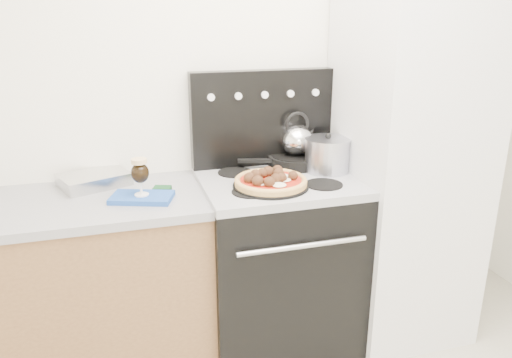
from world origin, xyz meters
name	(u,v)px	position (x,y,z in m)	size (l,w,h in m)	color
room_shell	(346,167)	(0.00, 0.29, 1.25)	(3.52, 3.01, 2.52)	beige
base_cabinet	(53,296)	(-1.02, 1.20, 0.43)	(1.45, 0.60, 0.86)	brown
countertop	(40,208)	(-1.02, 1.20, 0.88)	(1.48, 0.63, 0.04)	#96969C
stove_body	(277,265)	(0.08, 1.18, 0.44)	(0.76, 0.65, 0.88)	black
cooktop	(278,183)	(0.08, 1.18, 0.90)	(0.76, 0.65, 0.04)	#ADADB2
backguard	(262,118)	(0.08, 1.45, 1.17)	(0.76, 0.08, 0.50)	black
fridge	(406,163)	(0.78, 1.15, 0.95)	(0.64, 0.68, 1.90)	silver
foil_sheet	(94,179)	(-0.79, 1.38, 0.93)	(0.31, 0.23, 0.06)	silver
oven_mitt	(142,198)	(-0.58, 1.12, 0.91)	(0.27, 0.16, 0.02)	#2452B1
beer_glass	(140,177)	(-0.58, 1.12, 1.01)	(0.08, 0.08, 0.17)	black
pizza_pan	(271,186)	(0.01, 1.07, 0.93)	(0.36, 0.36, 0.01)	black
pizza	(271,180)	(0.01, 1.07, 0.96)	(0.34, 0.34, 0.05)	tan
skillet	(296,160)	(0.25, 1.37, 0.95)	(0.30, 0.30, 0.05)	black
tea_kettle	(297,137)	(0.25, 1.37, 1.07)	(0.18, 0.18, 0.20)	silver
stock_pot	(327,156)	(0.36, 1.22, 1.00)	(0.23, 0.23, 0.16)	#B0B1C0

